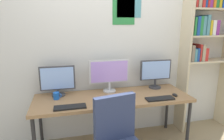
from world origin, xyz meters
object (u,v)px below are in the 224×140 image
object	(u,v)px
bookshelf	(205,40)
laptop_closed	(117,99)
desk	(113,100)
keyboard_right	(160,99)
monitor_left	(58,80)
monitor_right	(156,72)
coffee_mug	(56,96)
computer_mouse	(175,95)
monitor_center	(109,73)
keyboard_left	(70,107)

from	to	relation	value
bookshelf	laptop_closed	xyz separation A→B (m)	(-1.47, -0.35, -0.69)
desk	bookshelf	world-z (taller)	bookshelf
keyboard_right	monitor_left	bearing A→B (deg)	160.64
monitor_right	coffee_mug	bearing A→B (deg)	-174.72
desk	computer_mouse	size ratio (longest dim) A/B	21.22
monitor_center	laptop_closed	size ratio (longest dim) A/B	1.75
monitor_left	computer_mouse	size ratio (longest dim) A/B	4.73
monitor_left	coffee_mug	xyz separation A→B (m)	(-0.02, -0.13, -0.17)
keyboard_right	computer_mouse	distance (m)	0.26
desk	bookshelf	distance (m)	1.69
monitor_right	computer_mouse	size ratio (longest dim) A/B	4.92
monitor_left	coffee_mug	distance (m)	0.21
monitor_right	coffee_mug	world-z (taller)	monitor_right
bookshelf	monitor_left	bearing A→B (deg)	-179.52
keyboard_right	coffee_mug	size ratio (longest dim) A/B	3.43
monitor_center	monitor_left	bearing A→B (deg)	-180.00
bookshelf	keyboard_right	bearing A→B (deg)	-153.67
desk	monitor_center	bearing A→B (deg)	90.00
desk	monitor_right	bearing A→B (deg)	16.90
desk	computer_mouse	xyz separation A→B (m)	(0.81, -0.17, 0.07)
computer_mouse	monitor_right	bearing A→B (deg)	106.18
monitor_left	laptop_closed	size ratio (longest dim) A/B	1.42
monitor_center	computer_mouse	distance (m)	0.93
monitor_right	keyboard_right	distance (m)	0.52
desk	bookshelf	size ratio (longest dim) A/B	0.94
coffee_mug	bookshelf	bearing A→B (deg)	3.87
monitor_right	keyboard_right	xyz separation A→B (m)	(-0.14, -0.44, -0.23)
desk	monitor_right	xyz separation A→B (m)	(0.70, 0.21, 0.29)
monitor_center	coffee_mug	size ratio (longest dim) A/B	5.29
computer_mouse	laptop_closed	size ratio (longest dim) A/B	0.30
monitor_center	coffee_mug	distance (m)	0.76
laptop_closed	monitor_right	bearing A→B (deg)	10.69
bookshelf	coffee_mug	xyz separation A→B (m)	(-2.21, -0.15, -0.66)
desk	keyboard_right	distance (m)	0.61
keyboard_left	coffee_mug	xyz separation A→B (m)	(-0.16, 0.31, 0.04)
desk	coffee_mug	distance (m)	0.73
computer_mouse	bookshelf	bearing A→B (deg)	30.26
monitor_left	laptop_closed	bearing A→B (deg)	-24.56
monitor_center	coffee_mug	bearing A→B (deg)	-169.66
monitor_center	keyboard_left	world-z (taller)	monitor_center
desk	keyboard_left	distance (m)	0.61
monitor_left	keyboard_right	xyz separation A→B (m)	(1.26, -0.44, -0.20)
desk	computer_mouse	distance (m)	0.83
bookshelf	computer_mouse	distance (m)	1.05
laptop_closed	monitor_center	bearing A→B (deg)	78.95
monitor_left	monitor_center	bearing A→B (deg)	0.00
keyboard_right	bookshelf	bearing A→B (deg)	26.33
monitor_center	monitor_right	size ratio (longest dim) A/B	1.19
monitor_left	computer_mouse	xyz separation A→B (m)	(1.51, -0.38, -0.20)
desk	monitor_right	distance (m)	0.79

